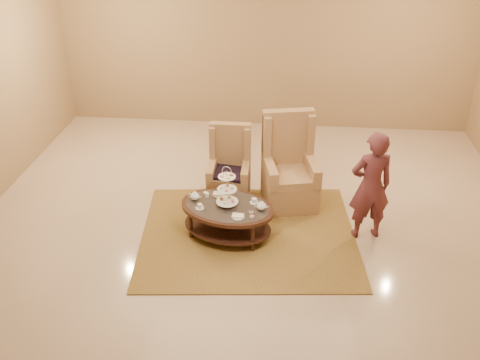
# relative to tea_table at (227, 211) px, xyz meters

# --- Properties ---
(ground) EXTENTS (8.00, 8.00, 0.00)m
(ground) POSITION_rel_tea_table_xyz_m (0.29, -0.03, -0.40)
(ground) COLOR #C0A78F
(ground) RESTS_ON ground
(ceiling) EXTENTS (8.00, 8.00, 0.02)m
(ceiling) POSITION_rel_tea_table_xyz_m (0.29, -0.03, -0.40)
(ceiling) COLOR beige
(ceiling) RESTS_ON ground
(wall_back) EXTENTS (8.00, 0.04, 3.50)m
(wall_back) POSITION_rel_tea_table_xyz_m (0.29, 3.97, 1.35)
(wall_back) COLOR #997B53
(wall_back) RESTS_ON ground
(rug) EXTENTS (3.23, 2.78, 0.02)m
(rug) POSITION_rel_tea_table_xyz_m (0.29, 0.02, -0.39)
(rug) COLOR olive
(rug) RESTS_ON ground
(tea_table) EXTENTS (1.50, 1.21, 1.10)m
(tea_table) POSITION_rel_tea_table_xyz_m (0.00, 0.00, 0.00)
(tea_table) COLOR black
(tea_table) RESTS_ON ground
(armchair_left) EXTENTS (0.64, 0.66, 1.17)m
(armchair_left) POSITION_rel_tea_table_xyz_m (-0.09, 1.07, -0.01)
(armchair_left) COLOR #A4784D
(armchair_left) RESTS_ON ground
(armchair_right) EXTENTS (0.92, 0.94, 1.43)m
(armchair_right) POSITION_rel_tea_table_xyz_m (0.83, 1.02, 0.08)
(armchair_right) COLOR #A4784D
(armchair_right) RESTS_ON ground
(person) EXTENTS (0.65, 0.50, 1.59)m
(person) POSITION_rel_tea_table_xyz_m (1.92, 0.19, 0.40)
(person) COLOR #56252B
(person) RESTS_ON ground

